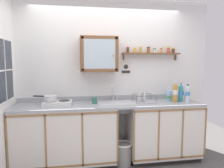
{
  "coord_description": "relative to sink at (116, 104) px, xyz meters",
  "views": [
    {
      "loc": [
        -0.49,
        -2.83,
        1.61
      ],
      "look_at": [
        0.04,
        0.49,
        1.25
      ],
      "focal_mm": 33.35,
      "sensor_mm": 36.0,
      "label": 1
    }
  ],
  "objects": [
    {
      "name": "wall_cabinet",
      "position": [
        -0.26,
        0.13,
        0.8
      ],
      "size": [
        0.6,
        0.3,
        0.56
      ],
      "color": "brown"
    },
    {
      "name": "hot_plate_stove",
      "position": [
        -0.91,
        -0.04,
        0.06
      ],
      "size": [
        0.43,
        0.28,
        0.07
      ],
      "color": "silver",
      "rests_on": "countertop"
    },
    {
      "name": "window",
      "position": [
        -1.57,
        -0.24,
        0.57
      ],
      "size": [
        0.03,
        0.68,
        0.86
      ],
      "color": "#262D38"
    },
    {
      "name": "spice_shelf",
      "position": [
        0.65,
        0.2,
        0.84
      ],
      "size": [
        1.0,
        0.14,
        0.23
      ],
      "color": "brown"
    },
    {
      "name": "lower_cabinet_run_right",
      "position": [
        0.78,
        -0.04,
        -0.46
      ],
      "size": [
        1.18,
        0.61,
        0.93
      ],
      "color": "black",
      "rests_on": "ground"
    },
    {
      "name": "bottle_detergent_teal_3",
      "position": [
        1.08,
        -0.04,
        0.16
      ],
      "size": [
        0.07,
        0.07,
        0.3
      ],
      "color": "teal",
      "rests_on": "countertop"
    },
    {
      "name": "countertop",
      "position": [
        -0.1,
        -0.04,
        0.01
      ],
      "size": [
        2.92,
        0.64,
        0.03
      ],
      "primitive_type": "cube",
      "color": "#9EA3A8",
      "rests_on": "lower_cabinet_run"
    },
    {
      "name": "trash_bin",
      "position": [
        0.08,
        -0.17,
        -0.75
      ],
      "size": [
        0.29,
        0.29,
        0.35
      ],
      "color": "gray",
      "rests_on": "ground"
    },
    {
      "name": "bottle_juice_amber_0",
      "position": [
        0.97,
        -0.07,
        0.18
      ],
      "size": [
        0.07,
        0.07,
        0.33
      ],
      "color": "gold",
      "rests_on": "countertop"
    },
    {
      "name": "warning_sign",
      "position": [
        0.22,
        0.26,
        0.56
      ],
      "size": [
        0.17,
        0.01,
        0.25
      ],
      "color": "silver"
    },
    {
      "name": "bottle_opaque_white_1",
      "position": [
        1.15,
        0.04,
        0.15
      ],
      "size": [
        0.07,
        0.07,
        0.28
      ],
      "color": "white",
      "rests_on": "countertop"
    },
    {
      "name": "back_wall",
      "position": [
        -0.1,
        0.29,
        0.41
      ],
      "size": [
        3.56,
        0.07,
        2.67
      ],
      "color": "white",
      "rests_on": "ground"
    },
    {
      "name": "backsplash",
      "position": [
        -0.1,
        0.25,
        0.07
      ],
      "size": [
        2.92,
        0.02,
        0.08
      ],
      "primitive_type": "cube",
      "color": "#9EA3A8",
      "rests_on": "countertop"
    },
    {
      "name": "bottle_water_blue_4",
      "position": [
        0.9,
        0.01,
        0.12
      ],
      "size": [
        0.08,
        0.08,
        0.23
      ],
      "color": "#8CB7E0",
      "rests_on": "countertop"
    },
    {
      "name": "saucepan",
      "position": [
        -1.02,
        -0.02,
        0.14
      ],
      "size": [
        0.37,
        0.2,
        0.08
      ],
      "color": "silver",
      "rests_on": "hot_plate_stove"
    },
    {
      "name": "lower_cabinet_run",
      "position": [
        -0.8,
        -0.04,
        -0.46
      ],
      "size": [
        1.54,
        0.61,
        0.93
      ],
      "color": "black",
      "rests_on": "ground"
    },
    {
      "name": "dish_rack",
      "position": [
        0.45,
        -0.01,
        0.06
      ],
      "size": [
        0.35,
        0.26,
        0.17
      ],
      "color": "#B2B2B7",
      "rests_on": "countertop"
    },
    {
      "name": "bottle_water_clear_2",
      "position": [
        1.16,
        -0.13,
        0.17
      ],
      "size": [
        0.07,
        0.07,
        0.3
      ],
      "color": "silver",
      "rests_on": "countertop"
    },
    {
      "name": "sink",
      "position": [
        0.0,
        0.0,
        0.0
      ],
      "size": [
        0.58,
        0.47,
        0.42
      ],
      "color": "silver",
      "rests_on": "countertop"
    },
    {
      "name": "mug",
      "position": [
        -0.35,
        0.01,
        0.08
      ],
      "size": [
        0.08,
        0.11,
        0.1
      ],
      "color": "#337259",
      "rests_on": "countertop"
    }
  ]
}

